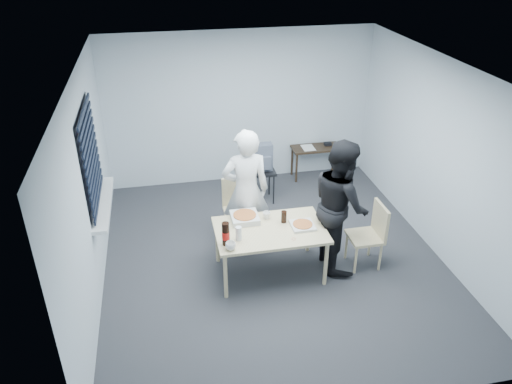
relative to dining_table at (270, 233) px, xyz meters
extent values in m
plane|color=#2C2D31|center=(0.12, 0.30, -0.61)|extent=(5.00, 5.00, 0.00)
plane|color=white|center=(0.12, 0.30, 1.99)|extent=(5.00, 5.00, 0.00)
plane|color=silver|center=(0.12, 2.80, 0.69)|extent=(4.50, 0.00, 4.50)
plane|color=silver|center=(0.12, -2.20, 0.69)|extent=(4.50, 0.00, 4.50)
plane|color=silver|center=(-2.13, 0.30, 0.69)|extent=(0.00, 5.00, 5.00)
plane|color=silver|center=(2.37, 0.30, 0.69)|extent=(0.00, 5.00, 5.00)
plane|color=black|center=(-2.12, 0.70, 0.94)|extent=(0.00, 1.30, 1.30)
cube|color=black|center=(-2.09, 0.70, 0.94)|extent=(0.04, 1.30, 1.25)
cube|color=silver|center=(-2.04, 0.70, 0.27)|extent=(0.18, 1.42, 0.05)
cube|color=beige|center=(0.00, 0.00, 0.04)|extent=(1.38, 0.88, 0.04)
cylinder|color=beige|center=(-0.63, -0.38, -0.29)|extent=(0.05, 0.05, 0.64)
cylinder|color=beige|center=(-0.63, 0.38, -0.29)|extent=(0.05, 0.05, 0.64)
cylinder|color=beige|center=(0.63, -0.38, -0.29)|extent=(0.05, 0.05, 0.64)
cylinder|color=beige|center=(0.63, 0.38, -0.29)|extent=(0.05, 0.05, 0.64)
cube|color=beige|center=(-0.25, 0.88, -0.18)|extent=(0.42, 0.42, 0.04)
cube|color=beige|center=(-0.25, 1.07, 0.06)|extent=(0.42, 0.04, 0.44)
cylinder|color=beige|center=(-0.42, 0.71, -0.41)|extent=(0.03, 0.03, 0.41)
cylinder|color=beige|center=(-0.42, 1.05, -0.41)|extent=(0.03, 0.03, 0.41)
cylinder|color=beige|center=(-0.08, 0.71, -0.41)|extent=(0.03, 0.03, 0.41)
cylinder|color=beige|center=(-0.08, 1.05, -0.41)|extent=(0.03, 0.03, 0.41)
cube|color=beige|center=(1.26, -0.07, -0.18)|extent=(0.42, 0.42, 0.04)
cube|color=beige|center=(1.45, -0.07, 0.06)|extent=(0.04, 0.42, 0.44)
cylinder|color=beige|center=(1.09, -0.24, -0.41)|extent=(0.03, 0.03, 0.41)
cylinder|color=beige|center=(1.09, 0.10, -0.41)|extent=(0.03, 0.03, 0.41)
cylinder|color=beige|center=(1.43, -0.24, -0.41)|extent=(0.03, 0.03, 0.41)
cylinder|color=beige|center=(1.43, 0.10, -0.41)|extent=(0.03, 0.03, 0.41)
imported|color=silver|center=(-0.19, 0.65, 0.27)|extent=(0.65, 0.42, 1.77)
imported|color=black|center=(0.93, 0.06, 0.27)|extent=(0.47, 0.86, 1.77)
cube|color=#34271A|center=(1.43, 2.58, -0.06)|extent=(0.86, 0.38, 0.04)
cylinder|color=#34271A|center=(1.04, 2.43, -0.35)|extent=(0.04, 0.04, 0.53)
cylinder|color=#34271A|center=(1.04, 2.73, -0.35)|extent=(0.04, 0.04, 0.53)
cylinder|color=#34271A|center=(1.82, 2.43, -0.35)|extent=(0.04, 0.04, 0.53)
cylinder|color=#34271A|center=(1.82, 2.73, -0.35)|extent=(0.04, 0.04, 0.53)
cube|color=black|center=(0.30, 1.91, -0.08)|extent=(0.40, 0.40, 0.04)
cylinder|color=black|center=(0.14, 1.75, -0.36)|extent=(0.04, 0.04, 0.51)
cylinder|color=black|center=(0.14, 2.07, -0.36)|extent=(0.04, 0.04, 0.51)
cylinder|color=black|center=(0.47, 1.75, -0.36)|extent=(0.04, 0.04, 0.51)
cylinder|color=black|center=(0.47, 2.07, -0.36)|extent=(0.04, 0.04, 0.51)
cube|color=#565C65|center=(0.30, 1.91, 0.17)|extent=(0.32, 0.17, 0.45)
cube|color=#565C65|center=(0.30, 1.79, 0.11)|extent=(0.23, 0.06, 0.21)
cube|color=silver|center=(-0.27, 0.27, 0.08)|extent=(0.35, 0.35, 0.04)
cube|color=silver|center=(-0.27, 0.27, 0.12)|extent=(0.35, 0.35, 0.04)
cylinder|color=#CC7F38|center=(-0.27, 0.27, 0.14)|extent=(0.30, 0.30, 0.01)
cube|color=silver|center=(0.42, -0.02, 0.08)|extent=(0.29, 0.29, 0.03)
cylinder|color=#CC7F38|center=(0.42, -0.02, 0.10)|extent=(0.25, 0.25, 0.01)
imported|color=white|center=(-0.55, -0.34, 0.11)|extent=(0.17, 0.17, 0.10)
imported|color=white|center=(0.01, 0.26, 0.11)|extent=(0.10, 0.10, 0.09)
cylinder|color=black|center=(0.21, 0.13, 0.14)|extent=(0.08, 0.08, 0.16)
cylinder|color=black|center=(-0.59, -0.22, 0.21)|extent=(0.09, 0.09, 0.30)
cylinder|color=red|center=(-0.59, -0.22, 0.19)|extent=(0.09, 0.09, 0.10)
cylinder|color=silver|center=(-0.43, -0.15, 0.15)|extent=(0.08, 0.08, 0.18)
torus|color=red|center=(0.23, -0.28, 0.06)|extent=(0.05, 0.05, 0.00)
cube|color=white|center=(1.28, 2.57, -0.04)|extent=(0.25, 0.31, 0.00)
cube|color=black|center=(1.65, 2.61, -0.01)|extent=(0.14, 0.12, 0.05)
camera|label=1|loc=(-1.22, -5.13, 3.47)|focal=35.00mm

